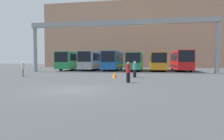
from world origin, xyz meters
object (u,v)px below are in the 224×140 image
object	(u,v)px
bus_slot_1	(94,60)
bus_slot_0	(73,60)
pedestrian_mid_right	(23,69)
pedestrian_mid_left	(128,72)
traffic_cone	(115,75)
bus_slot_4	(157,61)
pedestrian_near_center	(135,69)
bus_slot_5	(181,60)
bus_slot_3	(135,61)
bus_slot_2	(113,60)

from	to	relation	value
bus_slot_1	bus_slot_0	bearing A→B (deg)	-164.44
bus_slot_1	pedestrian_mid_right	bearing A→B (deg)	-101.07
pedestrian_mid_left	traffic_cone	world-z (taller)	pedestrian_mid_left
traffic_cone	pedestrian_mid_left	bearing A→B (deg)	-66.57
pedestrian_mid_left	bus_slot_1	bearing A→B (deg)	-106.71
bus_slot_4	pedestrian_near_center	world-z (taller)	bus_slot_4
bus_slot_1	pedestrian_mid_left	world-z (taller)	bus_slot_1
bus_slot_0	bus_slot_5	bearing A→B (deg)	-0.33
bus_slot_3	bus_slot_4	xyz separation A→B (m)	(3.87, 0.80, 0.00)
traffic_cone	bus_slot_0	bearing A→B (deg)	123.77
bus_slot_0	pedestrian_mid_right	xyz separation A→B (m)	(0.54, -15.94, -1.00)
pedestrian_near_center	pedestrian_mid_left	distance (m)	5.08
traffic_cone	bus_slot_4	bearing A→B (deg)	73.63
bus_slot_0	pedestrian_near_center	distance (m)	19.40
bus_slot_0	bus_slot_1	xyz separation A→B (m)	(3.87, 1.08, 0.05)
bus_slot_4	bus_slot_5	distance (m)	3.98
bus_slot_0	pedestrian_near_center	size ratio (longest dim) A/B	6.23
bus_slot_2	bus_slot_4	xyz separation A→B (m)	(7.73, 0.94, -0.14)
bus_slot_3	bus_slot_5	xyz separation A→B (m)	(7.73, -0.13, 0.16)
pedestrian_near_center	bus_slot_3	bearing A→B (deg)	-100.37
pedestrian_mid_right	pedestrian_near_center	distance (m)	12.03
bus_slot_2	pedestrian_mid_right	size ratio (longest dim) A/B	6.08
bus_slot_4	pedestrian_mid_left	distance (m)	20.95
pedestrian_near_center	pedestrian_mid_left	bearing A→B (deg)	74.15
bus_slot_4	pedestrian_mid_right	size ratio (longest dim) A/B	7.21
bus_slot_4	bus_slot_5	size ratio (longest dim) A/B	1.18
bus_slot_5	bus_slot_4	bearing A→B (deg)	166.54
bus_slot_4	traffic_cone	xyz separation A→B (m)	(-4.88, -16.63, -1.44)
bus_slot_1	bus_slot_5	world-z (taller)	same
bus_slot_2	bus_slot_5	bearing A→B (deg)	0.05
bus_slot_0	pedestrian_near_center	bearing A→B (deg)	-49.80
pedestrian_mid_right	traffic_cone	distance (m)	10.06
bus_slot_4	traffic_cone	world-z (taller)	bus_slot_4
bus_slot_3	pedestrian_near_center	xyz separation A→B (m)	(0.91, -14.82, -0.88)
bus_slot_2	traffic_cone	size ratio (longest dim) A/B	15.62
bus_slot_0	bus_slot_4	world-z (taller)	bus_slot_0
pedestrian_near_center	bus_slot_5	bearing A→B (deg)	-128.79
pedestrian_mid_right	pedestrian_mid_left	distance (m)	12.44
bus_slot_2	bus_slot_0	bearing A→B (deg)	179.11
bus_slot_4	bus_slot_5	xyz separation A→B (m)	(3.87, -0.93, 0.15)
bus_slot_1	pedestrian_mid_right	size ratio (longest dim) A/B	7.53
bus_slot_4	bus_slot_5	bearing A→B (deg)	-13.46
bus_slot_0	traffic_cone	size ratio (longest dim) A/B	16.00
bus_slot_4	pedestrian_mid_left	xyz separation A→B (m)	(-3.12, -20.69, -0.90)
pedestrian_mid_right	bus_slot_2	bearing A→B (deg)	117.98
bus_slot_3	bus_slot_4	world-z (taller)	bus_slot_4
bus_slot_3	pedestrian_mid_left	xyz separation A→B (m)	(0.74, -19.89, -0.89)
pedestrian_mid_right	pedestrian_near_center	size ratio (longest dim) A/B	1.00
pedestrian_near_center	bus_slot_4	bearing A→B (deg)	-114.60
bus_slot_0	pedestrian_mid_right	size ratio (longest dim) A/B	6.22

